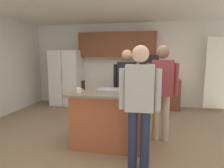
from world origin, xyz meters
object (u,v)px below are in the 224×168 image
object	(u,v)px
microwave_over_range	(149,60)
serving_tray	(111,90)
person_guest_left	(140,99)
glass_short_whisky	(126,90)
glass_dark_ale	(135,90)
person_host_foreground	(162,86)
kitchen_island	(109,117)
glass_stout_tall	(134,85)
person_guest_right	(127,84)
mug_blue_stoneware	(79,90)
glass_pilsner	(83,85)
tumbler_amber	(137,88)
refrigerator	(67,78)

from	to	relation	value
microwave_over_range	serving_tray	distance (m)	2.79
person_guest_left	glass_short_whisky	size ratio (longest dim) A/B	10.87
glass_dark_ale	serving_tray	world-z (taller)	glass_dark_ale
microwave_over_range	serving_tray	size ratio (longest dim) A/B	1.27
microwave_over_range	person_host_foreground	world-z (taller)	person_host_foreground
microwave_over_range	person_guest_left	xyz separation A→B (m)	(-0.11, -3.35, -0.45)
serving_tray	kitchen_island	bearing A→B (deg)	172.69
glass_stout_tall	serving_tray	distance (m)	0.47
person_guest_right	mug_blue_stoneware	world-z (taller)	person_guest_right
microwave_over_range	mug_blue_stoneware	world-z (taller)	microwave_over_range
glass_stout_tall	glass_dark_ale	size ratio (longest dim) A/B	1.25
kitchen_island	serving_tray	bearing A→B (deg)	-7.31
glass_pilsner	tumbler_amber	bearing A→B (deg)	-1.63
kitchen_island	glass_dark_ale	size ratio (longest dim) A/B	9.92
refrigerator	serving_tray	world-z (taller)	refrigerator
microwave_over_range	glass_stout_tall	xyz separation A→B (m)	(-0.27, -2.38, -0.41)
glass_stout_tall	serving_tray	size ratio (longest dim) A/B	0.38
kitchen_island	glass_dark_ale	xyz separation A→B (m)	(0.47, -0.12, 0.54)
mug_blue_stoneware	microwave_over_range	bearing A→B (deg)	68.73
kitchen_island	glass_short_whisky	xyz separation A→B (m)	(0.33, -0.29, 0.55)
microwave_over_range	glass_short_whisky	distance (m)	3.01
person_guest_left	mug_blue_stoneware	xyz separation A→B (m)	(-1.03, 0.43, 0.01)
tumbler_amber	person_guest_right	bearing A→B (deg)	109.69
microwave_over_range	glass_short_whisky	world-z (taller)	microwave_over_range
microwave_over_range	glass_pilsner	size ratio (longest dim) A/B	3.32
microwave_over_range	person_host_foreground	xyz separation A→B (m)	(0.24, -2.35, -0.42)
tumbler_amber	glass_short_whisky	bearing A→B (deg)	-112.68
person_guest_left	serving_tray	distance (m)	0.85
person_guest_left	glass_pilsner	world-z (taller)	person_guest_left
person_guest_left	mug_blue_stoneware	size ratio (longest dim) A/B	13.25
person_host_foreground	person_guest_right	size ratio (longest dim) A/B	1.04
kitchen_island	refrigerator	bearing A→B (deg)	126.90
mug_blue_stoneware	glass_dark_ale	size ratio (longest dim) A/B	0.97
person_guest_left	glass_short_whisky	distance (m)	0.46
glass_pilsner	serving_tray	bearing A→B (deg)	-10.25
refrigerator	kitchen_island	world-z (taller)	refrigerator
glass_dark_ale	glass_pilsner	xyz separation A→B (m)	(-0.98, 0.22, 0.02)
kitchen_island	glass_stout_tall	distance (m)	0.75
person_host_foreground	glass_pilsner	bearing A→B (deg)	-10.26
glass_stout_tall	tumbler_amber	xyz separation A→B (m)	(0.07, -0.23, -0.02)
microwave_over_range	tumbler_amber	size ratio (longest dim) A/B	4.21
person_guest_right	serving_tray	world-z (taller)	person_guest_right
person_guest_right	glass_short_whisky	world-z (taller)	person_guest_right
glass_pilsner	person_host_foreground	bearing A→B (deg)	9.35
person_host_foreground	mug_blue_stoneware	size ratio (longest dim) A/B	13.65
mug_blue_stoneware	serving_tray	world-z (taller)	mug_blue_stoneware
person_host_foreground	glass_dark_ale	world-z (taller)	person_host_foreground
person_guest_left	tumbler_amber	distance (m)	0.75
refrigerator	person_host_foreground	distance (m)	3.62
tumbler_amber	glass_dark_ale	world-z (taller)	same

